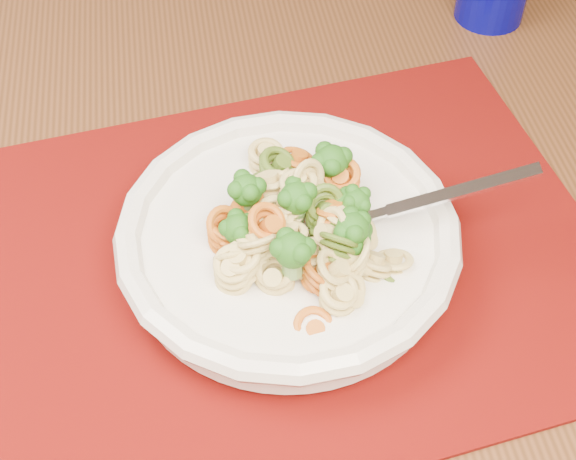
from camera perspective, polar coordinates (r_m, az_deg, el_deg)
name	(u,v)px	position (r m, az deg, el deg)	size (l,w,h in m)	color
dining_table	(213,304)	(0.74, -5.37, -5.24)	(1.39, 1.05, 0.73)	#542E17
placemat	(291,257)	(0.62, 0.18, -1.93)	(0.48, 0.37, 0.00)	#590B03
pasta_bowl	(288,239)	(0.59, 0.00, -0.66)	(0.25, 0.25, 0.05)	silver
pasta_broccoli_heap	(288,225)	(0.58, 0.00, 0.39)	(0.22, 0.22, 0.06)	tan
fork	(354,220)	(0.58, 4.73, 0.68)	(0.19, 0.02, 0.01)	silver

